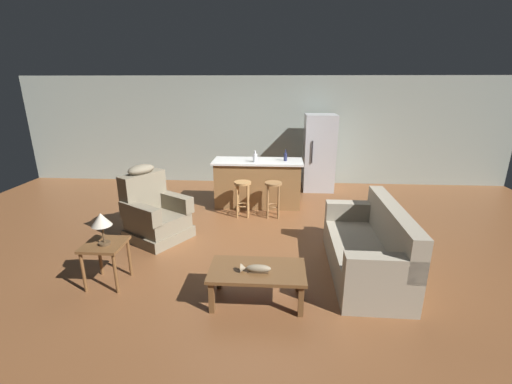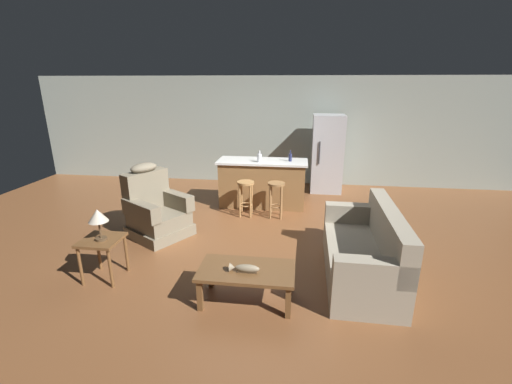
{
  "view_description": "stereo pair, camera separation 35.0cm",
  "coord_description": "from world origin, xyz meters",
  "px_view_note": "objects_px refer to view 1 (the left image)",
  "views": [
    {
      "loc": [
        0.4,
        -5.37,
        2.45
      ],
      "look_at": [
        0.06,
        -0.1,
        0.75
      ],
      "focal_mm": 24.0,
      "sensor_mm": 36.0,
      "label": 1
    },
    {
      "loc": [
        0.75,
        -5.33,
        2.45
      ],
      "look_at": [
        0.06,
        -0.1,
        0.75
      ],
      "focal_mm": 24.0,
      "sensor_mm": 36.0,
      "label": 2
    }
  ],
  "objects_px": {
    "couch": "(369,249)",
    "bar_stool_left": "(243,192)",
    "coffee_table": "(257,273)",
    "bar_stool_right": "(273,193)",
    "bottle_tall_green": "(285,157)",
    "refrigerator": "(319,153)",
    "bottle_short_amber": "(255,158)",
    "kitchen_island": "(258,183)",
    "recliner_near_lamp": "(154,213)",
    "fish_figurine": "(255,269)",
    "end_table": "(105,250)",
    "table_lamp": "(101,221)"
  },
  "relations": [
    {
      "from": "coffee_table",
      "to": "fish_figurine",
      "type": "xyz_separation_m",
      "value": [
        -0.02,
        -0.06,
        0.1
      ]
    },
    {
      "from": "couch",
      "to": "refrigerator",
      "type": "bearing_deg",
      "value": -84.9
    },
    {
      "from": "bottle_tall_green",
      "to": "fish_figurine",
      "type": "bearing_deg",
      "value": -96.41
    },
    {
      "from": "bar_stool_right",
      "to": "bottle_short_amber",
      "type": "xyz_separation_m",
      "value": [
        -0.37,
        0.48,
        0.57
      ]
    },
    {
      "from": "couch",
      "to": "bar_stool_left",
      "type": "height_order",
      "value": "couch"
    },
    {
      "from": "bar_stool_right",
      "to": "bottle_tall_green",
      "type": "bearing_deg",
      "value": 70.63
    },
    {
      "from": "recliner_near_lamp",
      "to": "bottle_short_amber",
      "type": "distance_m",
      "value": 2.24
    },
    {
      "from": "couch",
      "to": "bar_stool_left",
      "type": "relative_size",
      "value": 2.81
    },
    {
      "from": "couch",
      "to": "kitchen_island",
      "type": "bearing_deg",
      "value": -56.58
    },
    {
      "from": "couch",
      "to": "kitchen_island",
      "type": "distance_m",
      "value": 3.04
    },
    {
      "from": "fish_figurine",
      "to": "bar_stool_right",
      "type": "relative_size",
      "value": 0.5
    },
    {
      "from": "fish_figurine",
      "to": "bar_stool_right",
      "type": "bearing_deg",
      "value": 86.76
    },
    {
      "from": "recliner_near_lamp",
      "to": "kitchen_island",
      "type": "bearing_deg",
      "value": 77.89
    },
    {
      "from": "end_table",
      "to": "table_lamp",
      "type": "xyz_separation_m",
      "value": [
        0.02,
        -0.03,
        0.41
      ]
    },
    {
      "from": "recliner_near_lamp",
      "to": "refrigerator",
      "type": "bearing_deg",
      "value": 75.8
    },
    {
      "from": "end_table",
      "to": "bottle_tall_green",
      "type": "distance_m",
      "value": 3.84
    },
    {
      "from": "recliner_near_lamp",
      "to": "bottle_tall_green",
      "type": "height_order",
      "value": "recliner_near_lamp"
    },
    {
      "from": "bar_stool_left",
      "to": "refrigerator",
      "type": "height_order",
      "value": "refrigerator"
    },
    {
      "from": "bar_stool_left",
      "to": "coffee_table",
      "type": "bearing_deg",
      "value": -80.67
    },
    {
      "from": "bar_stool_right",
      "to": "bottle_short_amber",
      "type": "bearing_deg",
      "value": 128.04
    },
    {
      "from": "coffee_table",
      "to": "bottle_tall_green",
      "type": "bearing_deg",
      "value": 83.76
    },
    {
      "from": "couch",
      "to": "bottle_short_amber",
      "type": "xyz_separation_m",
      "value": [
        -1.68,
        2.41,
        0.7
      ]
    },
    {
      "from": "kitchen_island",
      "to": "bar_stool_left",
      "type": "bearing_deg",
      "value": -111.36
    },
    {
      "from": "couch",
      "to": "bottle_short_amber",
      "type": "relative_size",
      "value": 8.33
    },
    {
      "from": "bottle_tall_green",
      "to": "bottle_short_amber",
      "type": "height_order",
      "value": "bottle_short_amber"
    },
    {
      "from": "end_table",
      "to": "table_lamp",
      "type": "relative_size",
      "value": 1.37
    },
    {
      "from": "bottle_tall_green",
      "to": "recliner_near_lamp",
      "type": "bearing_deg",
      "value": -142.11
    },
    {
      "from": "couch",
      "to": "recliner_near_lamp",
      "type": "relative_size",
      "value": 1.59
    },
    {
      "from": "bar_stool_right",
      "to": "fish_figurine",
      "type": "bearing_deg",
      "value": -93.24
    },
    {
      "from": "couch",
      "to": "recliner_near_lamp",
      "type": "height_order",
      "value": "recliner_near_lamp"
    },
    {
      "from": "recliner_near_lamp",
      "to": "bottle_tall_green",
      "type": "bearing_deg",
      "value": 69.53
    },
    {
      "from": "refrigerator",
      "to": "bar_stool_right",
      "type": "bearing_deg",
      "value": -119.34
    },
    {
      "from": "table_lamp",
      "to": "refrigerator",
      "type": "relative_size",
      "value": 0.23
    },
    {
      "from": "recliner_near_lamp",
      "to": "refrigerator",
      "type": "relative_size",
      "value": 0.68
    },
    {
      "from": "coffee_table",
      "to": "end_table",
      "type": "distance_m",
      "value": 1.92
    },
    {
      "from": "couch",
      "to": "table_lamp",
      "type": "distance_m",
      "value": 3.41
    },
    {
      "from": "table_lamp",
      "to": "bar_stool_right",
      "type": "height_order",
      "value": "table_lamp"
    },
    {
      "from": "recliner_near_lamp",
      "to": "fish_figurine",
      "type": "bearing_deg",
      "value": -12.08
    },
    {
      "from": "coffee_table",
      "to": "kitchen_island",
      "type": "xyz_separation_m",
      "value": [
        -0.19,
        3.29,
        0.11
      ]
    },
    {
      "from": "coffee_table",
      "to": "kitchen_island",
      "type": "bearing_deg",
      "value": 93.31
    },
    {
      "from": "table_lamp",
      "to": "couch",
      "type": "bearing_deg",
      "value": 8.64
    },
    {
      "from": "kitchen_island",
      "to": "refrigerator",
      "type": "distance_m",
      "value": 1.85
    },
    {
      "from": "coffee_table",
      "to": "couch",
      "type": "relative_size",
      "value": 0.58
    },
    {
      "from": "table_lamp",
      "to": "kitchen_island",
      "type": "distance_m",
      "value": 3.52
    },
    {
      "from": "table_lamp",
      "to": "bottle_tall_green",
      "type": "xyz_separation_m",
      "value": [
        2.24,
        3.07,
        0.17
      ]
    },
    {
      "from": "refrigerator",
      "to": "bottle_short_amber",
      "type": "relative_size",
      "value": 7.67
    },
    {
      "from": "bottle_tall_green",
      "to": "bottle_short_amber",
      "type": "relative_size",
      "value": 0.96
    },
    {
      "from": "fish_figurine",
      "to": "recliner_near_lamp",
      "type": "distance_m",
      "value": 2.44
    },
    {
      "from": "table_lamp",
      "to": "kitchen_island",
      "type": "xyz_separation_m",
      "value": [
        1.69,
        3.07,
        -0.39
      ]
    },
    {
      "from": "fish_figurine",
      "to": "bar_stool_left",
      "type": "xyz_separation_m",
      "value": [
        -0.42,
        2.72,
        0.01
      ]
    }
  ]
}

